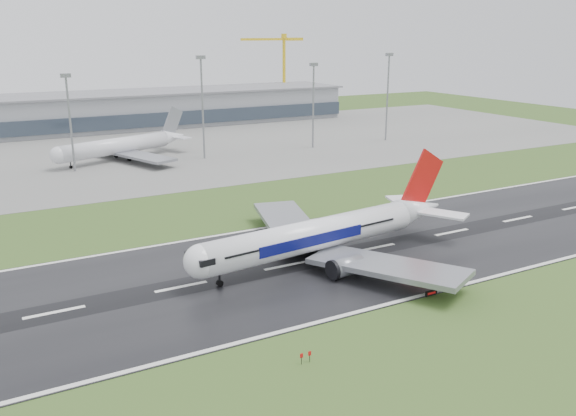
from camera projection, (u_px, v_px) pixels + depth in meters
ground at (287, 266)px, 108.61m from camera, size 520.00×520.00×0.00m
runway at (287, 266)px, 108.59m from camera, size 400.00×45.00×0.10m
apron at (121, 152)px, 214.07m from camera, size 400.00×130.00×0.08m
terminal at (87, 113)px, 262.62m from camera, size 240.00×36.00×15.00m
main_airliner at (330, 213)px, 110.11m from camera, size 64.73×62.25×17.37m
parked_airliner at (120, 137)px, 198.93m from camera, size 66.20×64.07×15.38m
tower_crane at (284, 73)px, 320.46m from camera, size 41.14×11.41×41.38m
runway_sign at (431, 293)px, 95.87m from camera, size 2.31×0.48×1.04m
floodmast_2 at (71, 126)px, 179.82m from camera, size 0.64×0.64×28.38m
floodmast_3 at (203, 110)px, 198.60m from camera, size 0.64×0.64×32.89m
floodmast_4 at (313, 108)px, 218.73m from camera, size 0.64×0.64×29.69m
floodmast_5 at (387, 99)px, 233.83m from camera, size 0.64×0.64×32.66m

